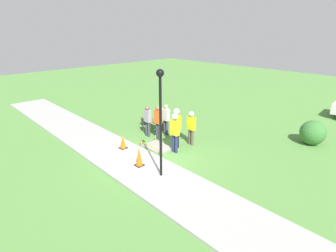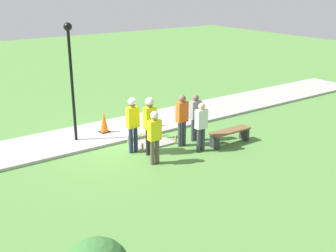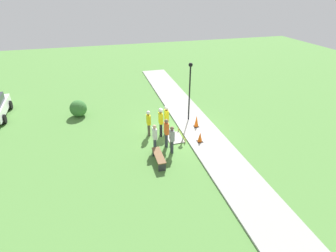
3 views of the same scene
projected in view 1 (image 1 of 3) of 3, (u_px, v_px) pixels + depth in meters
The scene contains 14 objects.
ground_plane at pixel (157, 157), 11.89m from camera, with size 60.00×60.00×0.00m, color #51843D.
sidewalk at pixel (135, 165), 11.07m from camera, with size 28.00×2.47×0.10m.
wet_concrete_patch at pixel (157, 147), 12.78m from camera, with size 1.43×0.99×0.32m.
traffic_cone_near_patch at pixel (123, 142), 12.42m from camera, with size 0.34×0.34×0.64m.
traffic_cone_far_patch at pixel (139, 157), 10.80m from camera, with size 0.34×0.34×0.82m.
park_bench at pixel (152, 122), 15.22m from camera, with size 1.62×0.44×0.52m.
worker_supervisor at pixel (191, 125), 12.81m from camera, with size 0.40×0.25×1.73m.
worker_assistant at pixel (177, 124), 12.48m from camera, with size 0.40×0.28×1.96m.
worker_trainee at pixel (175, 129), 11.94m from camera, with size 0.40×0.28×1.91m.
bystander_in_orange_shirt at pixel (158, 120), 13.42m from camera, with size 0.40×0.24×1.83m.
bystander_in_gray_shirt at pixel (166, 118), 14.10m from camera, with size 0.40×0.22×1.69m.
bystander_in_white_shirt at pixel (148, 119), 13.83m from camera, with size 0.40×0.22×1.70m.
lamppost_near at pixel (160, 110), 9.29m from camera, with size 0.28×0.28×4.09m.
shrub_rounded_near at pixel (313, 133), 13.00m from camera, with size 1.23×1.23×1.23m.
Camera 1 is at (8.07, -6.97, 5.46)m, focal length 28.00 mm.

